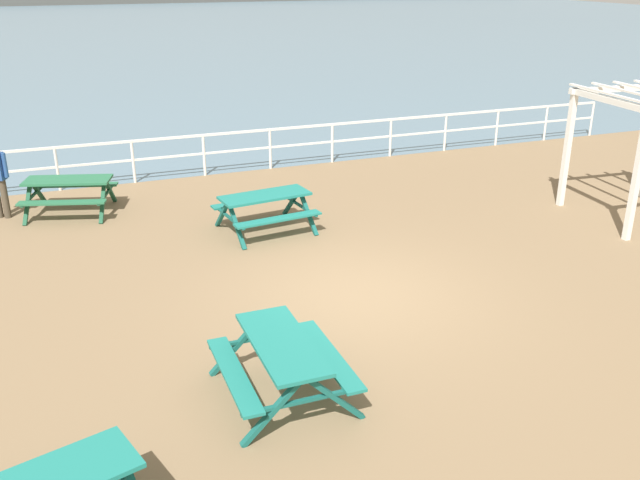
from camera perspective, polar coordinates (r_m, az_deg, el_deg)
ground_plane at (r=11.52m, az=3.26°, el=-4.91°), size 30.00×24.00×0.20m
sea_band at (r=62.45m, az=-17.83°, el=16.16°), size 142.00×90.00×0.01m
distant_shoreline at (r=105.31m, az=-19.75°, el=17.86°), size 142.00×6.00×1.80m
seaward_railing at (r=18.16m, az=-6.84°, el=7.86°), size 23.07×0.07×1.08m
picnic_table_near_left at (r=8.66m, az=-3.13°, el=-9.45°), size 1.55×1.80×0.80m
picnic_table_near_right at (r=13.99m, az=-4.56°, el=3.02°), size 1.98×1.74×0.80m
picnic_table_mid_centre at (r=15.92m, az=-20.03°, el=4.09°), size 2.16×1.96×0.80m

